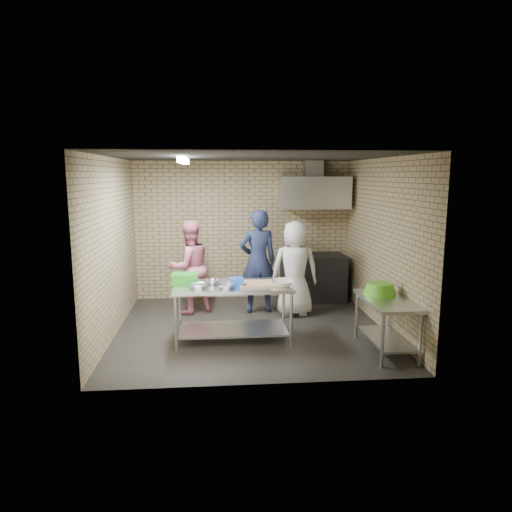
{
  "coord_description": "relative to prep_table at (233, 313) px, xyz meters",
  "views": [
    {
      "loc": [
        -0.55,
        -7.12,
        2.44
      ],
      "look_at": [
        0.1,
        0.2,
        1.15
      ],
      "focal_mm": 32.7,
      "sensor_mm": 36.0,
      "label": 1
    }
  ],
  "objects": [
    {
      "name": "fluorescent_fixture",
      "position": [
        -0.7,
        0.5,
        2.21
      ],
      "size": [
        0.1,
        1.25,
        0.08
      ],
      "primitive_type": "cube",
      "color": "white",
      "rests_on": "ceiling"
    },
    {
      "name": "range_hood",
      "position": [
        1.65,
        2.2,
        1.67
      ],
      "size": [
        1.3,
        0.6,
        0.6
      ],
      "primitive_type": "cube",
      "color": "silver",
      "rests_on": "back_wall"
    },
    {
      "name": "ceiling",
      "position": [
        0.3,
        0.5,
        2.27
      ],
      "size": [
        4.2,
        4.2,
        0.0
      ],
      "primitive_type": "plane",
      "rotation": [
        3.14,
        0.0,
        0.0
      ],
      "color": "black",
      "rests_on": "ground"
    },
    {
      "name": "wall_shelf",
      "position": [
        1.95,
        2.39,
        1.49
      ],
      "size": [
        0.8,
        0.2,
        0.04
      ],
      "primitive_type": "cube",
      "color": "#3F2B19",
      "rests_on": "back_wall"
    },
    {
      "name": "stove",
      "position": [
        1.65,
        2.15,
        0.02
      ],
      "size": [
        1.2,
        0.7,
        0.9
      ],
      "primitive_type": "cube",
      "color": "black",
      "rests_on": "floor"
    },
    {
      "name": "floor",
      "position": [
        0.3,
        0.5,
        -0.43
      ],
      "size": [
        4.2,
        4.2,
        0.0
      ],
      "primitive_type": "plane",
      "color": "black",
      "rests_on": "ground"
    },
    {
      "name": "blue_tub",
      "position": [
        0.05,
        -0.1,
        0.49
      ],
      "size": [
        0.19,
        0.19,
        0.12
      ],
      "primitive_type": "cube",
      "color": "blue",
      "rests_on": "prep_table"
    },
    {
      "name": "back_wall",
      "position": [
        0.3,
        2.5,
        0.92
      ],
      "size": [
        4.2,
        0.06,
        2.7
      ],
      "primitive_type": "cube",
      "color": "#9C8B61",
      "rests_on": "ground"
    },
    {
      "name": "mixing_bowl_c",
      "position": [
        -0.1,
        -0.22,
        0.46
      ],
      "size": [
        0.27,
        0.27,
        0.06
      ],
      "primitive_type": "imported",
      "rotation": [
        0.0,
        0.0,
        -0.09
      ],
      "color": "silver",
      "rests_on": "prep_table"
    },
    {
      "name": "woman_white",
      "position": [
        1.13,
        1.22,
        0.4
      ],
      "size": [
        0.83,
        0.55,
        1.66
      ],
      "primitive_type": "imported",
      "rotation": [
        0.0,
        0.0,
        3.11
      ],
      "color": "silver",
      "rests_on": "floor"
    },
    {
      "name": "left_wall",
      "position": [
        -1.8,
        0.5,
        0.92
      ],
      "size": [
        0.06,
        4.0,
        2.7
      ],
      "primitive_type": "cube",
      "color": "#9C8B61",
      "rests_on": "ground"
    },
    {
      "name": "ceramic_bowl",
      "position": [
        0.7,
        -0.15,
        0.47
      ],
      "size": [
        0.36,
        0.36,
        0.08
      ],
      "primitive_type": "imported",
      "rotation": [
        0.0,
        0.0,
        -0.09
      ],
      "color": "beige",
      "rests_on": "prep_table"
    },
    {
      "name": "woman_pink",
      "position": [
        -0.71,
        1.51,
        0.4
      ],
      "size": [
        1.0,
        0.93,
        1.65
      ],
      "primitive_type": "imported",
      "rotation": [
        0.0,
        0.0,
        3.63
      ],
      "color": "pink",
      "rests_on": "floor"
    },
    {
      "name": "right_wall",
      "position": [
        2.4,
        0.5,
        0.92
      ],
      "size": [
        0.06,
        4.0,
        2.7
      ],
      "primitive_type": "cube",
      "color": "#9C8B61",
      "rests_on": "ground"
    },
    {
      "name": "bottle_red",
      "position": [
        1.7,
        2.39,
        1.6
      ],
      "size": [
        0.07,
        0.07,
        0.18
      ],
      "primitive_type": "cylinder",
      "color": "#B22619",
      "rests_on": "wall_shelf"
    },
    {
      "name": "side_counter",
      "position": [
        2.1,
        -0.6,
        -0.05
      ],
      "size": [
        0.6,
        1.2,
        0.75
      ],
      "primitive_type": "cube",
      "color": "silver",
      "rests_on": "floor"
    },
    {
      "name": "green_crate",
      "position": [
        -0.7,
        0.12,
        0.5
      ],
      "size": [
        0.38,
        0.29,
        0.15
      ],
      "primitive_type": "cube",
      "color": "#239A1C",
      "rests_on": "prep_table"
    },
    {
      "name": "front_wall",
      "position": [
        0.3,
        -1.5,
        0.92
      ],
      "size": [
        4.2,
        0.06,
        2.7
      ],
      "primitive_type": "cube",
      "color": "#9C8B61",
      "rests_on": "ground"
    },
    {
      "name": "green_basin",
      "position": [
        2.08,
        -0.35,
        0.41
      ],
      "size": [
        0.46,
        0.46,
        0.17
      ],
      "primitive_type": null,
      "color": "#59C626",
      "rests_on": "side_counter"
    },
    {
      "name": "mixing_bowl_a",
      "position": [
        -0.5,
        -0.2,
        0.46
      ],
      "size": [
        0.29,
        0.29,
        0.07
      ],
      "primitive_type": "imported",
      "rotation": [
        0.0,
        0.0,
        -0.09
      ],
      "color": "silver",
      "rests_on": "prep_table"
    },
    {
      "name": "mixing_bowl_b",
      "position": [
        -0.3,
        0.05,
        0.46
      ],
      "size": [
        0.22,
        0.22,
        0.06
      ],
      "primitive_type": "imported",
      "rotation": [
        0.0,
        0.0,
        -0.09
      ],
      "color": "silver",
      "rests_on": "prep_table"
    },
    {
      "name": "man_navy",
      "position": [
        0.5,
        1.45,
        0.49
      ],
      "size": [
        0.72,
        0.52,
        1.84
      ],
      "primitive_type": "imported",
      "rotation": [
        0.0,
        0.0,
        3.27
      ],
      "color": "#161837",
      "rests_on": "floor"
    },
    {
      "name": "bottle_green",
      "position": [
        2.1,
        2.39,
        1.59
      ],
      "size": [
        0.06,
        0.06,
        0.15
      ],
      "primitive_type": "cylinder",
      "color": "green",
      "rests_on": "wall_shelf"
    },
    {
      "name": "prep_table",
      "position": [
        0.0,
        0.0,
        0.0
      ],
      "size": [
        1.71,
        0.86,
        0.86
      ],
      "primitive_type": "cube",
      "color": "silver",
      "rests_on": "floor"
    },
    {
      "name": "cutting_board",
      "position": [
        0.35,
        -0.02,
        0.44
      ],
      "size": [
        0.52,
        0.4,
        0.03
      ],
      "primitive_type": "cube",
      "color": "tan",
      "rests_on": "prep_table"
    },
    {
      "name": "hood_duct",
      "position": [
        1.65,
        2.35,
        2.12
      ],
      "size": [
        0.35,
        0.3,
        0.3
      ],
      "primitive_type": "cube",
      "color": "#A5A8AD",
      "rests_on": "back_wall"
    }
  ]
}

